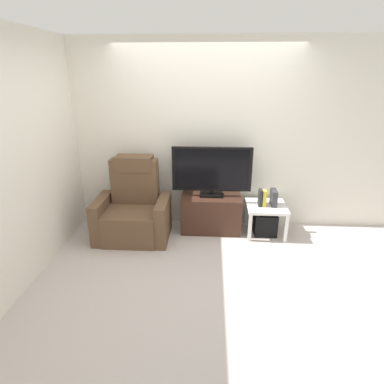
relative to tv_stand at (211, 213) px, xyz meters
The scene contains 11 objects.
ground_plane 0.88m from the tv_stand, 96.03° to the right, with size 6.40×6.40×0.00m, color #BCB2AD.
wall_back 1.08m from the tv_stand, 106.83° to the left, with size 6.40×0.06×2.60m, color silver.
wall_side 2.38m from the tv_stand, 156.96° to the right, with size 0.06×4.48×2.60m, color silver.
tv_stand is the anchor object (origin of this frame).
television 0.63m from the tv_stand, 90.00° to the left, with size 1.09×0.20×0.69m.
recliner_armchair 1.09m from the tv_stand, 167.78° to the right, with size 0.98×0.78×1.08m.
side_table 0.77m from the tv_stand, ahead, with size 0.54×0.54×0.43m.
subwoofer_box 0.77m from the tv_stand, ahead, with size 0.31×0.31×0.31m, color black.
book_leftmost 0.73m from the tv_stand, ahead, with size 0.04×0.12×0.23m, color #262626.
book_middle 0.78m from the tv_stand, ahead, with size 0.05×0.11×0.22m, color gold.
game_console 0.90m from the tv_stand, ahead, with size 0.07×0.20×0.22m, color #333338.
Camera 1 is at (0.07, -3.37, 2.17)m, focal length 30.19 mm.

